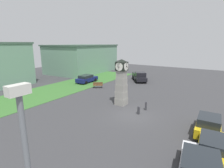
{
  "coord_description": "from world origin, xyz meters",
  "views": [
    {
      "loc": [
        -15.17,
        -7.22,
        7.22
      ],
      "look_at": [
        0.86,
        3.01,
        2.72
      ],
      "focal_mm": 28.0,
      "sensor_mm": 36.0,
      "label": 1
    }
  ],
  "objects": [
    {
      "name": "grass_verge_far",
      "position": [
        -1.78,
        14.47,
        0.02
      ],
      "size": [
        47.36,
        7.67,
        0.04
      ],
      "primitive_type": "cube",
      "color": "#386B2D",
      "rests_on": "ground_plane"
    },
    {
      "name": "bollard_mid_row",
      "position": [
        2.06,
        -0.64,
        0.5
      ],
      "size": [
        0.21,
        0.21,
        0.98
      ],
      "color": "#333338",
      "rests_on": "ground_plane"
    },
    {
      "name": "bollard_near_tower",
      "position": [
        0.58,
        -0.43,
        0.45
      ],
      "size": [
        0.25,
        0.25,
        0.89
      ],
      "color": "#333338",
      "rests_on": "ground_plane"
    },
    {
      "name": "pickup_truck",
      "position": [
        15.58,
        6.14,
        0.93
      ],
      "size": [
        5.43,
        4.63,
        1.85
      ],
      "color": "black",
      "rests_on": "ground_plane"
    },
    {
      "name": "car_near_tower",
      "position": [
        -3.27,
        -7.34,
        0.74
      ],
      "size": [
        4.14,
        2.05,
        1.43
      ],
      "color": "gold",
      "rests_on": "ground_plane"
    },
    {
      "name": "ground_plane",
      "position": [
        0.0,
        0.0,
        0.0
      ],
      "size": [
        78.93,
        78.93,
        0.0
      ],
      "primitive_type": "plane",
      "color": "#38383A"
    },
    {
      "name": "car_by_building",
      "position": [
        -0.19,
        -6.83,
        0.81
      ],
      "size": [
        3.92,
        1.92,
        1.61
      ],
      "color": "gold",
      "rests_on": "ground_plane"
    },
    {
      "name": "car_far_lot",
      "position": [
        9.04,
        13.81,
        0.75
      ],
      "size": [
        4.52,
        2.05,
        1.44
      ],
      "color": "navy",
      "rests_on": "ground_plane"
    },
    {
      "name": "storefront_low_left",
      "position": [
        18.41,
        23.05,
        3.4
      ],
      "size": [
        17.43,
        11.91,
        6.77
      ],
      "color": "gray",
      "rests_on": "ground_plane"
    },
    {
      "name": "bench",
      "position": [
        7.04,
        9.72,
        0.52
      ],
      "size": [
        1.32,
        1.63,
        0.9
      ],
      "color": "brown",
      "rests_on": "ground_plane"
    },
    {
      "name": "clock_tower",
      "position": [
        2.14,
        2.52,
        2.67
      ],
      "size": [
        1.5,
        1.5,
        5.42
      ],
      "color": "gray",
      "rests_on": "ground_plane"
    }
  ]
}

